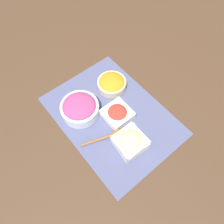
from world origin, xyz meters
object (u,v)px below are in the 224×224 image
object	(u,v)px
onion_bowl	(80,108)
wooden_spoon	(111,135)
cucumber_bowl	(130,142)
tomato_bowl	(117,114)
carrot_bowl	(112,83)

from	to	relation	value
onion_bowl	wooden_spoon	world-z (taller)	onion_bowl
onion_bowl	cucumber_bowl	size ratio (longest dim) A/B	1.36
onion_bowl	tomato_bowl	world-z (taller)	onion_bowl
onion_bowl	carrot_bowl	distance (m)	0.20
cucumber_bowl	tomato_bowl	xyz separation A→B (m)	(0.14, -0.05, -0.02)
carrot_bowl	wooden_spoon	xyz separation A→B (m)	(-0.20, 0.17, -0.02)
onion_bowl	wooden_spoon	distance (m)	0.18
tomato_bowl	wooden_spoon	distance (m)	0.10
cucumber_bowl	carrot_bowl	world-z (taller)	cucumber_bowl
carrot_bowl	tomato_bowl	size ratio (longest dim) A/B	1.20
cucumber_bowl	tomato_bowl	size ratio (longest dim) A/B	1.07
onion_bowl	tomato_bowl	xyz separation A→B (m)	(-0.12, -0.12, -0.02)
onion_bowl	carrot_bowl	size ratio (longest dim) A/B	1.22
cucumber_bowl	wooden_spoon	xyz separation A→B (m)	(0.08, 0.03, -0.03)
onion_bowl	cucumber_bowl	xyz separation A→B (m)	(-0.26, -0.06, 0.00)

